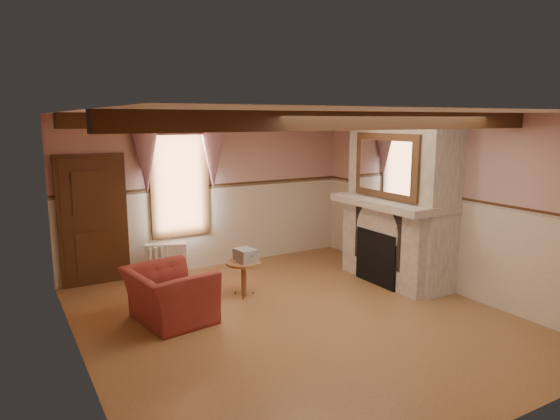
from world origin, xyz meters
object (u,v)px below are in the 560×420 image
radiator (166,261)px  bowl (399,197)px  mantel_clock (365,188)px  side_table (244,279)px  armchair (169,295)px  oil_lamp (367,186)px

radiator → bowl: bearing=-13.3°
mantel_clock → side_table: bearing=-177.3°
side_table → mantel_clock: size_ratio=2.29×
radiator → mantel_clock: 3.72m
radiator → bowl: bowl is taller
armchair → mantel_clock: 3.98m
bowl → radiator: bearing=145.3°
side_table → oil_lamp: (2.47, 0.07, 1.29)m
side_table → bowl: (2.47, -0.73, 1.18)m
side_table → radiator: (-0.76, 1.51, 0.02)m
armchair → side_table: armchair is taller
radiator → bowl: size_ratio=2.16×
side_table → bowl: bearing=-16.4°
side_table → bowl: bowl is taller
armchair → oil_lamp: size_ratio=4.04×
oil_lamp → side_table: bearing=-178.4°
armchair → bowl: 3.94m
bowl → side_table: bearing=163.6°
armchair → radiator: bearing=-25.0°
mantel_clock → oil_lamp: 0.06m
mantel_clock → oil_lamp: size_ratio=0.86×
armchair → bowl: bearing=-104.1°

